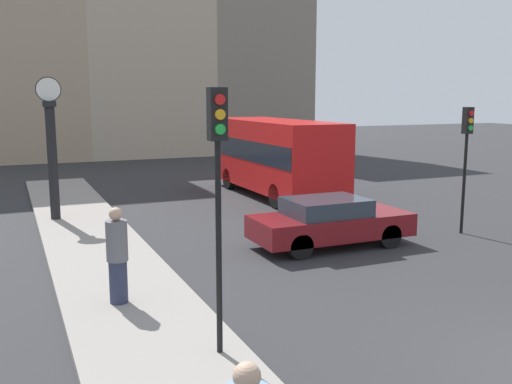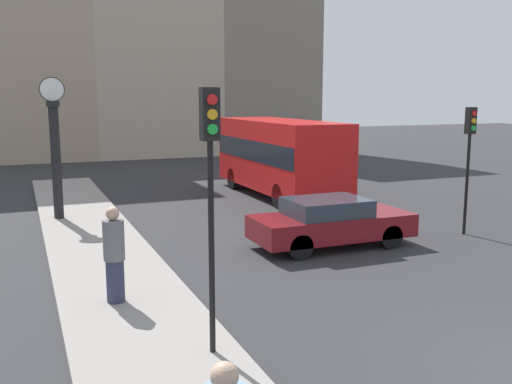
% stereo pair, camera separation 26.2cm
% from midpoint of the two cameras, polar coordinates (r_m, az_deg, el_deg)
% --- Properties ---
extents(sidewalk_corner, '(2.55, 25.00, 0.12)m').
position_cam_midpoint_polar(sidewalk_corner, '(16.29, -16.44, -4.85)').
color(sidewalk_corner, gray).
rests_on(sidewalk_corner, ground_plane).
extents(building_row, '(26.41, 5.00, 17.97)m').
position_cam_midpoint_polar(building_row, '(39.49, -14.18, 15.29)').
color(building_row, tan).
rests_on(building_row, ground_plane).
extents(sedan_car, '(4.33, 1.76, 1.32)m').
position_cam_midpoint_polar(sedan_car, '(15.40, 6.91, -2.96)').
color(sedan_car, maroon).
rests_on(sedan_car, ground_plane).
extents(bus_distant, '(2.47, 7.73, 3.06)m').
position_cam_midpoint_polar(bus_distant, '(22.95, 1.63, 3.88)').
color(bus_distant, red).
rests_on(bus_distant, ground_plane).
extents(traffic_light_near, '(0.26, 0.24, 4.01)m').
position_cam_midpoint_polar(traffic_light_near, '(8.33, -4.73, 2.46)').
color(traffic_light_near, black).
rests_on(traffic_light_near, sidewalk_corner).
extents(traffic_light_far, '(0.26, 0.24, 3.70)m').
position_cam_midpoint_polar(traffic_light_far, '(17.52, 19.90, 4.57)').
color(traffic_light_far, black).
rests_on(traffic_light_far, ground_plane).
extents(street_clock, '(0.77, 0.39, 4.48)m').
position_cam_midpoint_polar(street_clock, '(19.12, -20.11, 3.94)').
color(street_clock, black).
rests_on(street_clock, sidewalk_corner).
extents(pedestrian_grey_jacket, '(0.40, 0.40, 1.85)m').
position_cam_midpoint_polar(pedestrian_grey_jacket, '(11.13, -14.36, -6.20)').
color(pedestrian_grey_jacket, '#2D334C').
rests_on(pedestrian_grey_jacket, sidewalk_corner).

